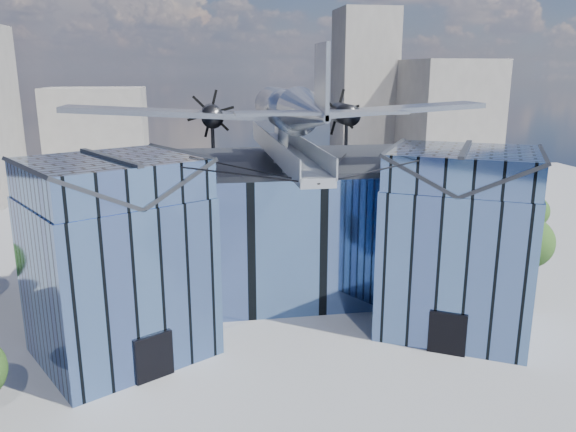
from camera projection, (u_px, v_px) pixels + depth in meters
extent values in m
plane|color=gray|center=(293.00, 331.00, 36.45)|extent=(120.00, 120.00, 0.00)
cube|color=#506EA3|center=(273.00, 224.00, 43.85)|extent=(28.00, 14.00, 9.50)
cube|color=#27292F|center=(273.00, 161.00, 42.61)|extent=(28.00, 14.00, 0.40)
cube|color=#506EA3|center=(119.00, 277.00, 32.62)|extent=(11.79, 11.43, 9.50)
cube|color=#506EA3|center=(111.00, 178.00, 31.16)|extent=(11.56, 11.20, 2.20)
cube|color=#27292F|center=(70.00, 183.00, 29.77)|extent=(7.98, 9.23, 2.40)
cube|color=#27292F|center=(148.00, 173.00, 32.54)|extent=(7.98, 9.23, 2.40)
cube|color=#27292F|center=(109.00, 157.00, 30.87)|extent=(4.30, 7.10, 0.18)
cube|color=black|center=(154.00, 357.00, 30.46)|extent=(2.03, 1.32, 2.60)
cube|color=black|center=(187.00, 261.00, 35.39)|extent=(0.34, 0.34, 9.50)
cube|color=#506EA3|center=(457.00, 258.00, 35.98)|extent=(11.79, 11.43, 9.50)
cube|color=#506EA3|center=(464.00, 168.00, 34.51)|extent=(11.56, 11.20, 2.20)
cube|color=#27292F|center=(427.00, 165.00, 35.27)|extent=(7.98, 9.23, 2.40)
cube|color=#27292F|center=(503.00, 170.00, 33.75)|extent=(7.98, 9.23, 2.40)
cube|color=#27292F|center=(466.00, 149.00, 34.22)|extent=(4.30, 7.10, 0.18)
cube|color=black|center=(447.00, 334.00, 33.17)|extent=(2.03, 1.32, 2.60)
cube|color=black|center=(387.00, 250.00, 37.50)|extent=(0.34, 0.34, 9.50)
cube|color=#9DA2AA|center=(284.00, 153.00, 37.00)|extent=(1.80, 21.00, 0.50)
cube|color=#9DA2AA|center=(271.00, 144.00, 36.70)|extent=(0.08, 21.00, 1.10)
cube|color=#9DA2AA|center=(298.00, 143.00, 36.98)|extent=(0.08, 21.00, 1.10)
cylinder|color=#9DA2AA|center=(266.00, 145.00, 46.24)|extent=(0.44, 0.44, 1.35)
cylinder|color=#9DA2AA|center=(277.00, 156.00, 40.51)|extent=(0.44, 0.44, 1.35)
cylinder|color=#9DA2AA|center=(285.00, 165.00, 36.70)|extent=(0.44, 0.44, 1.35)
cylinder|color=#9DA2AA|center=(283.00, 138.00, 37.24)|extent=(0.70, 0.70, 1.40)
cylinder|color=black|center=(207.00, 170.00, 28.93)|extent=(10.55, 6.08, 0.69)
cylinder|color=black|center=(401.00, 165.00, 30.61)|extent=(10.55, 6.08, 0.69)
cylinder|color=black|center=(242.00, 168.00, 34.75)|extent=(6.09, 17.04, 1.19)
cylinder|color=black|center=(336.00, 165.00, 35.71)|extent=(6.09, 17.04, 1.19)
cylinder|color=#A4A9B1|center=(283.00, 108.00, 36.75)|extent=(2.50, 11.00, 2.50)
sphere|color=#A4A9B1|center=(272.00, 103.00, 42.00)|extent=(2.50, 2.50, 2.50)
cube|color=black|center=(273.00, 95.00, 40.88)|extent=(1.60, 1.40, 0.50)
cone|color=#A4A9B1|center=(311.00, 114.00, 28.08)|extent=(2.50, 7.00, 2.50)
cube|color=#A4A9B1|center=(322.00, 82.00, 25.49)|extent=(0.18, 2.40, 3.40)
cube|color=#A4A9B1|center=(321.00, 113.00, 25.93)|extent=(8.00, 1.80, 0.14)
cube|color=#A4A9B1|center=(175.00, 113.00, 36.66)|extent=(14.00, 3.20, 1.08)
cylinder|color=black|center=(212.00, 116.00, 37.68)|extent=(1.44, 3.20, 1.44)
cone|color=black|center=(211.00, 114.00, 39.40)|extent=(0.70, 0.70, 0.70)
cube|color=black|center=(211.00, 114.00, 39.54)|extent=(1.05, 0.06, 3.33)
cube|color=black|center=(211.00, 114.00, 39.54)|extent=(2.53, 0.06, 2.53)
cube|color=black|center=(211.00, 114.00, 39.54)|extent=(3.33, 0.06, 1.05)
cylinder|color=black|center=(213.00, 135.00, 37.42)|extent=(0.24, 0.24, 1.75)
cube|color=#A4A9B1|center=(380.00, 111.00, 38.90)|extent=(14.00, 3.20, 1.08)
cylinder|color=black|center=(344.00, 114.00, 39.15)|extent=(1.44, 3.20, 1.44)
cone|color=black|center=(338.00, 112.00, 40.87)|extent=(0.70, 0.70, 0.70)
cube|color=black|center=(337.00, 112.00, 41.01)|extent=(1.05, 0.06, 3.33)
cube|color=black|center=(337.00, 112.00, 41.01)|extent=(2.53, 0.06, 2.53)
cube|color=black|center=(337.00, 112.00, 41.01)|extent=(3.33, 0.06, 1.05)
cylinder|color=black|center=(346.00, 133.00, 38.89)|extent=(0.24, 0.24, 1.75)
cube|color=gray|center=(446.00, 121.00, 85.13)|extent=(12.00, 14.00, 18.00)
cube|color=gray|center=(98.00, 135.00, 84.01)|extent=(14.00, 10.00, 14.00)
cube|color=gray|center=(364.00, 92.00, 92.07)|extent=(9.00, 9.00, 26.00)
cylinder|color=#342314|center=(524.00, 275.00, 42.15)|extent=(0.41, 0.41, 2.92)
sphere|color=#274719|center=(528.00, 242.00, 41.49)|extent=(3.92, 3.92, 3.82)
cylinder|color=#342314|center=(531.00, 232.00, 54.65)|extent=(0.37, 0.37, 2.31)
sphere|color=#274719|center=(533.00, 211.00, 54.14)|extent=(3.52, 3.52, 3.02)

